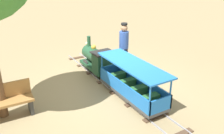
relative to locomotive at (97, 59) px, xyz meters
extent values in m
plane|color=#8C7A56|center=(0.00, -0.94, -0.49)|extent=(60.00, 60.00, 0.00)
cube|color=gray|center=(-0.23, -1.04, -0.47)|extent=(0.03, 6.05, 0.04)
cube|color=gray|center=(0.23, -1.04, -0.47)|extent=(0.03, 6.05, 0.04)
cube|color=#4C3828|center=(0.00, -2.93, -0.47)|extent=(0.69, 0.14, 0.03)
cube|color=#4C3828|center=(0.00, -2.18, -0.47)|extent=(0.69, 0.14, 0.03)
cube|color=#4C3828|center=(0.00, -1.42, -0.47)|extent=(0.69, 0.14, 0.03)
cube|color=#4C3828|center=(0.00, -0.66, -0.47)|extent=(0.69, 0.14, 0.03)
cube|color=#4C3828|center=(0.00, 0.09, -0.47)|extent=(0.69, 0.14, 0.03)
cube|color=#4C3828|center=(0.00, 0.85, -0.47)|extent=(0.69, 0.14, 0.03)
cube|color=#4C3828|center=(0.00, 1.60, -0.47)|extent=(0.69, 0.14, 0.03)
cube|color=#1E472D|center=(0.00, 0.08, -0.28)|extent=(0.57, 1.40, 0.10)
cylinder|color=#1E472D|center=(0.00, 0.28, 0.07)|extent=(0.44, 0.85, 0.44)
cylinder|color=#B7932D|center=(0.00, 0.71, 0.07)|extent=(0.37, 0.02, 0.37)
cylinder|color=#1E472D|center=(0.00, 0.58, 0.46)|extent=(0.12, 0.12, 0.33)
sphere|color=#B7932D|center=(0.00, 0.23, 0.34)|extent=(0.16, 0.16, 0.16)
cube|color=#1E472D|center=(0.00, -0.39, 0.05)|extent=(0.57, 0.45, 0.55)
cube|color=black|center=(0.00, -0.39, 0.34)|extent=(0.65, 0.53, 0.04)
sphere|color=#F2EAB2|center=(0.00, 0.74, 0.33)|extent=(0.10, 0.10, 0.10)
cylinder|color=#2D2D2D|center=(-0.23, 0.43, -0.29)|extent=(0.05, 0.32, 0.32)
cylinder|color=#2D2D2D|center=(0.23, 0.43, -0.29)|extent=(0.05, 0.32, 0.32)
cylinder|color=#2D2D2D|center=(-0.23, -0.27, -0.29)|extent=(0.05, 0.32, 0.32)
cylinder|color=#2D2D2D|center=(0.23, -0.27, -0.29)|extent=(0.05, 0.32, 0.32)
cube|color=#3F3F3F|center=(0.00, -1.94, -0.31)|extent=(0.65, 2.25, 0.08)
cube|color=blue|center=(-0.31, -1.94, -0.09)|extent=(0.04, 2.25, 0.35)
cube|color=blue|center=(0.31, -1.94, -0.09)|extent=(0.04, 2.25, 0.35)
cube|color=blue|center=(0.00, -0.84, -0.09)|extent=(0.65, 0.04, 0.35)
cube|color=blue|center=(0.00, -3.05, -0.09)|extent=(0.65, 0.04, 0.35)
cylinder|color=blue|center=(-0.30, -0.87, 0.11)|extent=(0.04, 0.04, 0.75)
cylinder|color=blue|center=(0.30, -0.87, 0.11)|extent=(0.04, 0.04, 0.75)
cylinder|color=blue|center=(-0.30, -3.02, 0.11)|extent=(0.04, 0.04, 0.75)
cylinder|color=blue|center=(0.30, -3.02, 0.11)|extent=(0.04, 0.04, 0.75)
cube|color=blue|center=(0.00, -1.94, 0.50)|extent=(0.75, 2.35, 0.04)
cube|color=#2D6B33|center=(0.00, -2.67, -0.15)|extent=(0.49, 0.20, 0.24)
cube|color=#2D6B33|center=(0.00, -2.19, -0.15)|extent=(0.49, 0.20, 0.24)
cube|color=#2D6B33|center=(0.00, -1.70, -0.15)|extent=(0.49, 0.20, 0.24)
cube|color=#2D6B33|center=(0.00, -1.21, -0.15)|extent=(0.49, 0.20, 0.24)
cylinder|color=#262626|center=(-0.23, -1.16, -0.33)|extent=(0.04, 0.24, 0.24)
cylinder|color=#262626|center=(0.23, -1.16, -0.33)|extent=(0.04, 0.24, 0.24)
cylinder|color=#262626|center=(-0.23, -2.73, -0.33)|extent=(0.04, 0.24, 0.24)
cylinder|color=#262626|center=(0.23, -2.73, -0.33)|extent=(0.04, 0.24, 0.24)
cylinder|color=#282D47|center=(0.74, -0.28, -0.09)|extent=(0.12, 0.12, 0.80)
cylinder|color=#282D47|center=(0.92, -0.28, -0.09)|extent=(0.12, 0.12, 0.80)
cylinder|color=#2D4C99|center=(0.83, -0.28, 0.59)|extent=(0.30, 0.30, 0.55)
sphere|color=#936B4C|center=(0.83, -0.28, 0.97)|extent=(0.22, 0.22, 0.22)
cylinder|color=black|center=(0.83, -0.28, 1.10)|extent=(0.20, 0.20, 0.06)
cube|color=olive|center=(-3.01, -1.21, -0.07)|extent=(1.31, 0.44, 0.06)
cube|color=olive|center=(-3.00, -1.03, 0.13)|extent=(1.30, 0.08, 0.40)
cube|color=#333333|center=(-2.44, -1.22, -0.28)|extent=(0.09, 0.32, 0.42)
camera|label=1|loc=(-3.31, -6.48, 2.81)|focal=38.82mm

